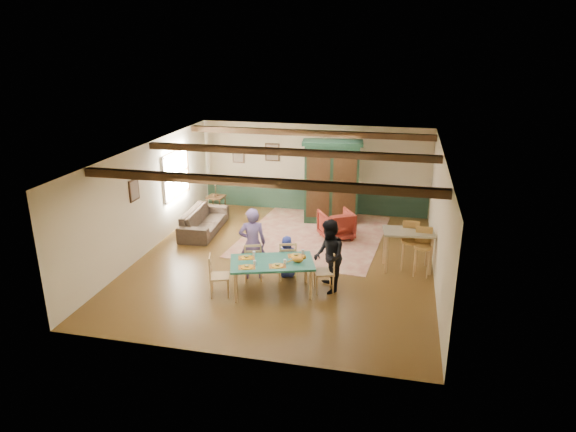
% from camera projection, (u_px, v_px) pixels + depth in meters
% --- Properties ---
extents(floor, '(8.00, 8.00, 0.00)m').
position_uv_depth(floor, '(284.00, 261.00, 12.41)').
color(floor, '#513616').
rests_on(floor, ground).
extents(wall_back, '(7.00, 0.02, 2.70)m').
position_uv_depth(wall_back, '(314.00, 169.00, 15.66)').
color(wall_back, beige).
rests_on(wall_back, floor).
extents(wall_left, '(0.02, 8.00, 2.70)m').
position_uv_depth(wall_left, '(147.00, 199.00, 12.70)').
color(wall_left, beige).
rests_on(wall_left, floor).
extents(wall_right, '(0.02, 8.00, 2.70)m').
position_uv_depth(wall_right, '(439.00, 220.00, 11.24)').
color(wall_right, beige).
rests_on(wall_right, floor).
extents(ceiling, '(7.00, 8.00, 0.02)m').
position_uv_depth(ceiling, '(284.00, 152.00, 11.53)').
color(ceiling, beige).
rests_on(ceiling, wall_back).
extents(wainscot_back, '(6.95, 0.03, 0.90)m').
position_uv_depth(wainscot_back, '(313.00, 197.00, 15.93)').
color(wainscot_back, '#1A3124').
rests_on(wainscot_back, floor).
extents(ceiling_beam_front, '(6.95, 0.16, 0.16)m').
position_uv_depth(ceiling_beam_front, '(255.00, 182.00, 9.44)').
color(ceiling_beam_front, black).
rests_on(ceiling_beam_front, ceiling).
extents(ceiling_beam_mid, '(6.95, 0.16, 0.16)m').
position_uv_depth(ceiling_beam_mid, '(288.00, 152.00, 11.93)').
color(ceiling_beam_mid, black).
rests_on(ceiling_beam_mid, ceiling).
extents(ceiling_beam_back, '(6.95, 0.16, 0.16)m').
position_uv_depth(ceiling_beam_back, '(308.00, 133.00, 14.32)').
color(ceiling_beam_back, black).
rests_on(ceiling_beam_back, ceiling).
extents(window_left, '(0.06, 1.60, 1.30)m').
position_uv_depth(window_left, '(176.00, 174.00, 14.20)').
color(window_left, white).
rests_on(window_left, wall_left).
extents(picture_left_wall, '(0.04, 0.42, 0.52)m').
position_uv_depth(picture_left_wall, '(134.00, 190.00, 12.01)').
color(picture_left_wall, gray).
rests_on(picture_left_wall, wall_left).
extents(picture_back_a, '(0.45, 0.04, 0.55)m').
position_uv_depth(picture_back_a, '(272.00, 152.00, 15.75)').
color(picture_back_a, gray).
rests_on(picture_back_a, wall_back).
extents(picture_back_b, '(0.38, 0.04, 0.48)m').
position_uv_depth(picture_back_b, '(238.00, 155.00, 16.03)').
color(picture_back_b, gray).
rests_on(picture_back_b, wall_back).
extents(dining_table, '(1.93, 1.44, 0.72)m').
position_uv_depth(dining_table, '(272.00, 277.00, 10.78)').
color(dining_table, '#1F6351').
rests_on(dining_table, floor).
extents(dining_chair_far_left, '(0.51, 0.52, 0.91)m').
position_uv_depth(dining_chair_far_left, '(253.00, 260.00, 11.37)').
color(dining_chair_far_left, tan).
rests_on(dining_chair_far_left, floor).
extents(dining_chair_far_right, '(0.51, 0.52, 0.91)m').
position_uv_depth(dining_chair_far_right, '(287.00, 259.00, 11.43)').
color(dining_chair_far_right, tan).
rests_on(dining_chair_far_right, floor).
extents(dining_chair_end_left, '(0.52, 0.51, 0.91)m').
position_uv_depth(dining_chair_end_left, '(219.00, 275.00, 10.66)').
color(dining_chair_end_left, tan).
rests_on(dining_chair_end_left, floor).
extents(dining_chair_end_right, '(0.52, 0.51, 0.91)m').
position_uv_depth(dining_chair_end_right, '(324.00, 271.00, 10.85)').
color(dining_chair_end_right, tan).
rests_on(dining_chair_end_right, floor).
extents(person_man, '(0.69, 0.56, 1.65)m').
position_uv_depth(person_man, '(252.00, 244.00, 11.32)').
color(person_man, '#745A9B').
rests_on(person_man, floor).
extents(person_woman, '(0.81, 0.91, 1.58)m').
position_uv_depth(person_woman, '(329.00, 256.00, 10.75)').
color(person_woman, black).
rests_on(person_woman, floor).
extents(person_child, '(0.54, 0.44, 0.96)m').
position_uv_depth(person_child, '(287.00, 257.00, 11.50)').
color(person_child, '#253397').
rests_on(person_child, floor).
extents(cat, '(0.37, 0.23, 0.17)m').
position_uv_depth(cat, '(298.00, 259.00, 10.59)').
color(cat, orange).
rests_on(cat, dining_table).
extents(place_setting_near_left, '(0.45, 0.39, 0.11)m').
position_uv_depth(place_setting_near_left, '(247.00, 265.00, 10.38)').
color(place_setting_near_left, orange).
rests_on(place_setting_near_left, dining_table).
extents(place_setting_near_center, '(0.45, 0.39, 0.11)m').
position_uv_depth(place_setting_near_center, '(277.00, 264.00, 10.43)').
color(place_setting_near_center, orange).
rests_on(place_setting_near_center, dining_table).
extents(place_setting_far_left, '(0.45, 0.39, 0.11)m').
position_uv_depth(place_setting_far_left, '(246.00, 256.00, 10.83)').
color(place_setting_far_left, orange).
rests_on(place_setting_far_left, dining_table).
extents(place_setting_far_right, '(0.45, 0.39, 0.11)m').
position_uv_depth(place_setting_far_right, '(296.00, 254.00, 10.92)').
color(place_setting_far_right, orange).
rests_on(place_setting_far_right, dining_table).
extents(area_rug, '(4.00, 4.61, 0.01)m').
position_uv_depth(area_rug, '(313.00, 235.00, 14.04)').
color(area_rug, beige).
rests_on(area_rug, floor).
extents(armoire, '(1.76, 0.87, 2.39)m').
position_uv_depth(armoire, '(332.00, 182.00, 14.76)').
color(armoire, black).
rests_on(armoire, floor).
extents(armchair, '(1.13, 1.14, 0.77)m').
position_uv_depth(armchair, '(336.00, 225.00, 13.75)').
color(armchair, '#551311').
rests_on(armchair, floor).
extents(sofa, '(0.99, 2.22, 0.63)m').
position_uv_depth(sofa, '(204.00, 221.00, 14.26)').
color(sofa, '#352A21').
rests_on(sofa, floor).
extents(end_table, '(0.52, 0.52, 0.60)m').
position_uv_depth(end_table, '(216.00, 206.00, 15.59)').
color(end_table, black).
rests_on(end_table, floor).
extents(table_lamp, '(0.34, 0.34, 0.55)m').
position_uv_depth(table_lamp, '(216.00, 187.00, 15.40)').
color(table_lamp, tan).
rests_on(table_lamp, end_table).
extents(counter_table, '(1.22, 0.80, 0.96)m').
position_uv_depth(counter_table, '(407.00, 250.00, 11.86)').
color(counter_table, '#B9B08F').
rests_on(counter_table, floor).
extents(bar_stool_left, '(0.40, 0.44, 1.13)m').
position_uv_depth(bar_stool_left, '(410.00, 247.00, 11.84)').
color(bar_stool_left, tan).
rests_on(bar_stool_left, floor).
extents(bar_stool_right, '(0.42, 0.45, 1.11)m').
position_uv_depth(bar_stool_right, '(422.00, 252.00, 11.54)').
color(bar_stool_right, tan).
rests_on(bar_stool_right, floor).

